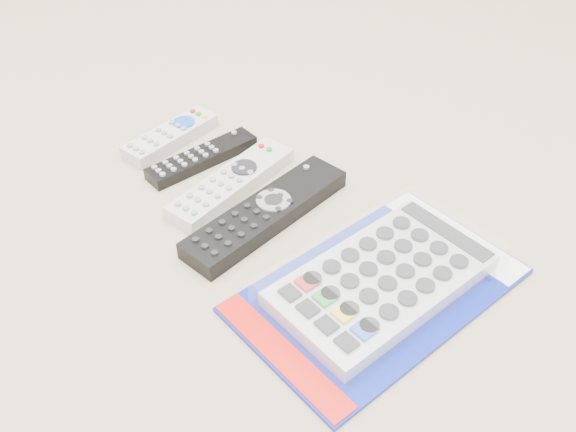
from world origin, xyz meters
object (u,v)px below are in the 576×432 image
Objects in this scene: remote_slim_black at (201,157)px; jumbo_remote_packaged at (382,278)px; remote_small_grey at (171,136)px; remote_silver_dvd at (232,183)px; remote_large_black at (266,213)px.

jumbo_remote_packaged is at bearing 2.82° from remote_slim_black.
remote_small_grey is 0.44× the size of jumbo_remote_packaged.
jumbo_remote_packaged reaches higher than remote_silver_dvd.
jumbo_remote_packaged is at bearing -7.65° from remote_silver_dvd.
remote_large_black reaches higher than remote_silver_dvd.
remote_small_grey is 0.24m from remote_large_black.
remote_silver_dvd reaches higher than remote_slim_black.
remote_large_black is (0.24, -0.05, 0.00)m from remote_small_grey.
remote_slim_black is at bearing 169.68° from remote_large_black.
remote_slim_black is 0.49× the size of jumbo_remote_packaged.
jumbo_remote_packaged is (0.43, -0.06, 0.01)m from remote_small_grey.
remote_slim_black is at bearing 165.60° from remote_silver_dvd.
remote_silver_dvd is 0.83× the size of remote_large_black.
remote_small_grey is 0.61× the size of remote_large_black.
remote_silver_dvd is at bearing 169.14° from remote_large_black.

